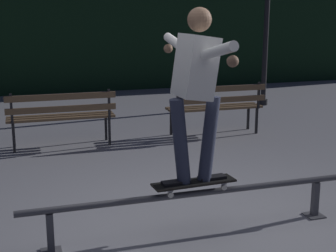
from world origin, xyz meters
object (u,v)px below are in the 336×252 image
(skateboarder, at_px, (196,81))
(park_bench_leftmost, at_px, (61,113))
(grind_rail, at_px, (194,200))
(park_bench_left_center, at_px, (216,104))
(skateboard, at_px, (194,183))

(skateboarder, xyz_separation_m, park_bench_leftmost, (-0.87, 3.36, -0.89))
(grind_rail, distance_m, park_bench_left_center, 3.75)
(skateboarder, distance_m, park_bench_left_center, 3.85)
(skateboard, bearing_deg, grind_rail, -180.00)
(skateboarder, bearing_deg, skateboard, -176.19)
(skateboarder, bearing_deg, grind_rail, -177.63)
(park_bench_leftmost, height_order, park_bench_left_center, same)
(skateboard, xyz_separation_m, park_bench_left_center, (1.64, 3.36, 0.04))
(skateboard, xyz_separation_m, park_bench_leftmost, (-0.87, 3.36, 0.04))
(grind_rail, distance_m, skateboarder, 1.10)
(grind_rail, distance_m, park_bench_leftmost, 3.48)
(park_bench_leftmost, distance_m, park_bench_left_center, 2.51)
(grind_rail, height_order, park_bench_leftmost, park_bench_leftmost)
(grind_rail, relative_size, park_bench_left_center, 1.98)
(park_bench_leftmost, bearing_deg, park_bench_left_center, 0.00)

